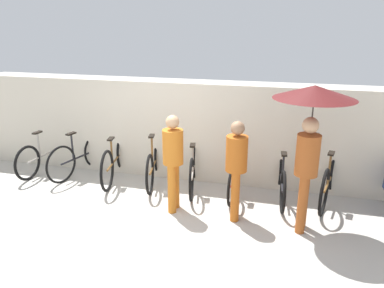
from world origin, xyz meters
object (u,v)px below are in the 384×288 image
parked_bicycle_5 (236,173)px  parked_bicycle_7 (329,179)px  pedestrian_trailing (312,116)px  parked_bicycle_6 (281,177)px  pedestrian_leading (173,157)px  parked_bicycle_2 (115,159)px  pedestrian_center (236,164)px  parked_bicycle_1 (80,156)px  parked_bicycle_3 (154,163)px  parked_bicycle_0 (47,153)px  parked_bicycle_4 (193,168)px

parked_bicycle_5 → parked_bicycle_7: (1.55, 0.03, 0.05)m
parked_bicycle_5 → pedestrian_trailing: (1.11, -0.93, 1.33)m
parked_bicycle_6 → pedestrian_leading: (-1.63, -0.90, 0.54)m
parked_bicycle_2 → pedestrian_leading: bearing=-133.4°
parked_bicycle_7 → pedestrian_center: (-1.43, -0.96, 0.49)m
parked_bicycle_1 → parked_bicycle_3: (1.54, 0.00, 0.00)m
parked_bicycle_2 → parked_bicycle_0: bearing=76.5°
parked_bicycle_1 → parked_bicycle_7: 4.63m
parked_bicycle_3 → parked_bicycle_6: size_ratio=0.98×
parked_bicycle_1 → pedestrian_center: (3.21, -0.98, 0.51)m
parked_bicycle_0 → parked_bicycle_2: 1.54m
parked_bicycle_4 → pedestrian_trailing: 2.46m
parked_bicycle_0 → pedestrian_trailing: size_ratio=0.85×
parked_bicycle_6 → parked_bicycle_7: size_ratio=0.99×
parked_bicycle_4 → parked_bicycle_7: parked_bicycle_7 is taller
parked_bicycle_4 → parked_bicycle_7: (2.32, 0.04, 0.01)m
parked_bicycle_0 → parked_bicycle_4: 3.09m
parked_bicycle_5 → pedestrian_trailing: 1.97m
parked_bicycle_0 → parked_bicycle_6: bearing=-87.5°
parked_bicycle_1 → parked_bicycle_3: size_ratio=0.97×
parked_bicycle_0 → parked_bicycle_5: parked_bicycle_0 is taller
parked_bicycle_1 → parked_bicycle_5: (3.09, -0.05, -0.03)m
parked_bicycle_1 → parked_bicycle_4: 2.31m
parked_bicycle_2 → pedestrian_center: 2.66m
parked_bicycle_0 → pedestrian_leading: (3.00, -1.00, 0.55)m
parked_bicycle_1 → parked_bicycle_2: bearing=-79.3°
parked_bicycle_3 → parked_bicycle_6: (2.32, -0.06, -0.02)m
parked_bicycle_6 → pedestrian_trailing: pedestrian_trailing is taller
parked_bicycle_7 → parked_bicycle_2: bearing=103.0°
parked_bicycle_5 → pedestrian_leading: bearing=137.0°
parked_bicycle_7 → parked_bicycle_3: bearing=102.3°
parked_bicycle_2 → parked_bicycle_6: 3.09m
parked_bicycle_6 → pedestrian_center: pedestrian_center is taller
parked_bicycle_1 → parked_bicycle_7: (4.63, -0.02, 0.02)m
parked_bicycle_1 → parked_bicycle_3: parked_bicycle_3 is taller
parked_bicycle_3 → parked_bicycle_7: (3.09, -0.02, 0.02)m
pedestrian_center → parked_bicycle_4: bearing=126.0°
parked_bicycle_3 → pedestrian_trailing: (2.66, -0.98, 1.30)m
pedestrian_leading → pedestrian_trailing: pedestrian_trailing is taller
parked_bicycle_0 → parked_bicycle_7: bearing=-86.9°
parked_bicycle_4 → pedestrian_leading: (-0.09, -0.90, 0.52)m
parked_bicycle_0 → parked_bicycle_5: bearing=-87.6°
parked_bicycle_5 → pedestrian_leading: (-0.86, -0.92, 0.56)m
parked_bicycle_0 → pedestrian_leading: bearing=-104.8°
parked_bicycle_4 → pedestrian_center: 1.38m
parked_bicycle_0 → pedestrian_trailing: bearing=-97.8°
parked_bicycle_3 → pedestrian_center: size_ratio=1.11×
parked_bicycle_3 → pedestrian_trailing: size_ratio=0.82×
pedestrian_center → parked_bicycle_0: bearing=157.4°
parked_bicycle_7 → pedestrian_trailing: (-0.43, -0.96, 1.28)m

